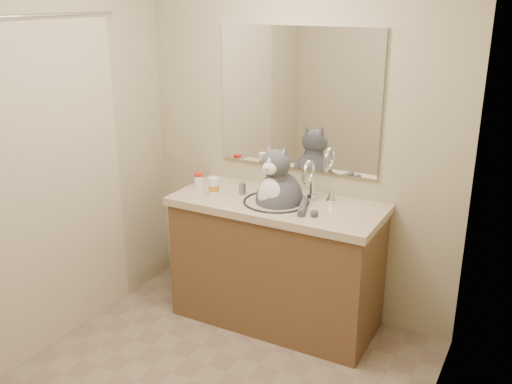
% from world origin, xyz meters
% --- Properties ---
extents(room, '(2.22, 2.52, 2.42)m').
position_xyz_m(room, '(0.00, 0.00, 1.20)').
color(room, '#86755D').
rests_on(room, ground).
extents(vanity, '(1.34, 0.59, 1.12)m').
position_xyz_m(vanity, '(0.00, 0.96, 0.44)').
color(vanity, brown).
rests_on(vanity, ground).
extents(mirror, '(1.10, 0.02, 0.90)m').
position_xyz_m(mirror, '(0.00, 1.24, 1.45)').
color(mirror, white).
rests_on(mirror, room).
extents(shower_curtain, '(0.02, 1.30, 1.93)m').
position_xyz_m(shower_curtain, '(-1.05, 0.10, 1.03)').
color(shower_curtain, beige).
rests_on(shower_curtain, ground).
extents(cat, '(0.42, 0.38, 0.59)m').
position_xyz_m(cat, '(0.01, 0.95, 0.88)').
color(cat, '#46464B').
rests_on(cat, vanity).
extents(pill_bottle_redcap, '(0.07, 0.07, 0.10)m').
position_xyz_m(pill_bottle_redcap, '(-0.59, 0.96, 0.90)').
color(pill_bottle_redcap, white).
rests_on(pill_bottle_redcap, vanity).
extents(pill_bottle_orange, '(0.08, 0.08, 0.11)m').
position_xyz_m(pill_bottle_orange, '(-0.42, 0.88, 0.90)').
color(pill_bottle_orange, white).
rests_on(pill_bottle_orange, vanity).
extents(grey_canister, '(0.05, 0.05, 0.07)m').
position_xyz_m(grey_canister, '(-0.26, 0.98, 0.89)').
color(grey_canister, slate).
rests_on(grey_canister, vanity).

